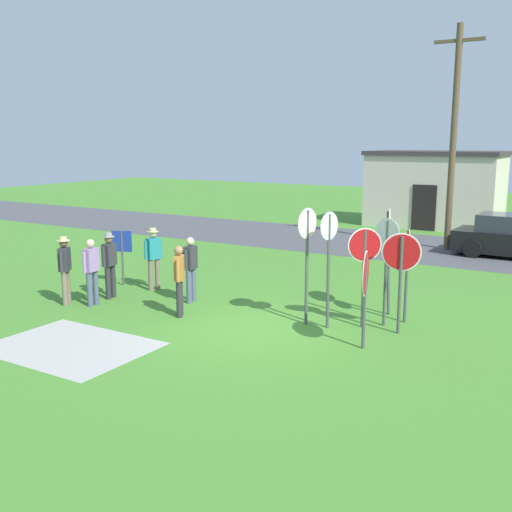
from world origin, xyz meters
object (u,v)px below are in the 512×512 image
stop_sign_leaning_right (387,255)px  info_panel_leftmost (122,248)px  stop_sign_center_cluster (389,241)px  stop_sign_leaning_left (364,260)px  stop_sign_tallest (365,283)px  person_on_left (179,277)px  stop_sign_rear_right (329,252)px  person_holding_notes (153,255)px  stop_sign_low_front (401,265)px  person_in_blue (190,265)px  person_in_teal (110,262)px  stop_sign_nearest (407,261)px  person_in_dark_shirt (92,268)px  stop_sign_far_back (307,247)px  utility_pole (454,135)px  person_with_sunhat (65,267)px

stop_sign_leaning_right → info_panel_leftmost: (-7.68, -0.24, -0.54)m
stop_sign_center_cluster → stop_sign_leaning_left: (-0.13, -1.24, -0.25)m
stop_sign_leaning_right → stop_sign_tallest: stop_sign_leaning_right is taller
person_on_left → stop_sign_tallest: bearing=1.8°
stop_sign_rear_right → stop_sign_tallest: 1.51m
stop_sign_leaning_left → person_holding_notes: size_ratio=1.28×
stop_sign_low_front → person_on_left: stop_sign_low_front is taller
person_holding_notes → person_on_left: size_ratio=1.03×
stop_sign_low_front → stop_sign_rear_right: bearing=-166.0°
person_in_blue → person_in_teal: (-2.03, -0.78, 0.00)m
person_in_teal → stop_sign_nearest: bearing=14.9°
stop_sign_nearest → person_in_dark_shirt: 7.65m
person_holding_notes → stop_sign_center_cluster: bearing=9.6°
stop_sign_tallest → person_on_left: size_ratio=1.18×
stop_sign_low_front → stop_sign_leaning_right: size_ratio=0.91×
stop_sign_rear_right → stop_sign_far_back: 0.53m
stop_sign_leaning_left → stop_sign_tallest: (0.53, -1.30, -0.17)m
stop_sign_far_back → info_panel_leftmost: 6.20m
stop_sign_nearest → person_in_blue: (-5.24, -1.16, -0.45)m
utility_pole → person_with_sunhat: 14.78m
person_in_blue → person_on_left: (0.55, -1.13, -0.03)m
stop_sign_center_cluster → stop_sign_low_front: stop_sign_center_cluster is taller
stop_sign_center_cluster → stop_sign_leaning_right: (0.24, -0.86, -0.15)m
stop_sign_leaning_left → info_panel_leftmost: 7.32m
stop_sign_far_back → stop_sign_tallest: size_ratio=1.33×
stop_sign_center_cluster → info_panel_leftmost: size_ratio=1.61×
stop_sign_leaning_right → person_in_dark_shirt: stop_sign_leaning_right is taller
stop_sign_low_front → stop_sign_nearest: bearing=98.9°
person_in_dark_shirt → person_on_left: 2.49m
stop_sign_rear_right → info_panel_leftmost: 6.70m
stop_sign_leaning_right → info_panel_leftmost: 7.70m
stop_sign_leaning_right → person_holding_notes: 6.58m
stop_sign_leaning_left → person_on_left: 4.28m
stop_sign_nearest → person_with_sunhat: (-7.78, -2.97, -0.44)m
stop_sign_nearest → person_on_left: 5.24m
stop_sign_leaning_left → person_in_dark_shirt: 6.73m
stop_sign_rear_right → person_in_dark_shirt: (-5.80, -1.40, -0.75)m
info_panel_leftmost → stop_sign_leaning_right: bearing=1.8°
stop_sign_far_back → person_in_blue: bearing=177.8°
stop_sign_nearest → person_in_teal: 7.54m
stop_sign_far_back → person_holding_notes: size_ratio=1.52×
stop_sign_far_back → person_holding_notes: 5.10m
person_on_left → person_in_blue: bearing=116.0°
stop_sign_tallest → stop_sign_nearest: bearing=85.6°
stop_sign_low_front → stop_sign_far_back: bearing=-169.3°
stop_sign_center_cluster → stop_sign_rear_right: stop_sign_rear_right is taller
person_in_blue → person_in_dark_shirt: 2.44m
utility_pole → stop_sign_center_cluster: utility_pole is taller
stop_sign_far_back → person_in_dark_shirt: 5.52m
stop_sign_low_front → person_in_dark_shirt: bearing=-166.4°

